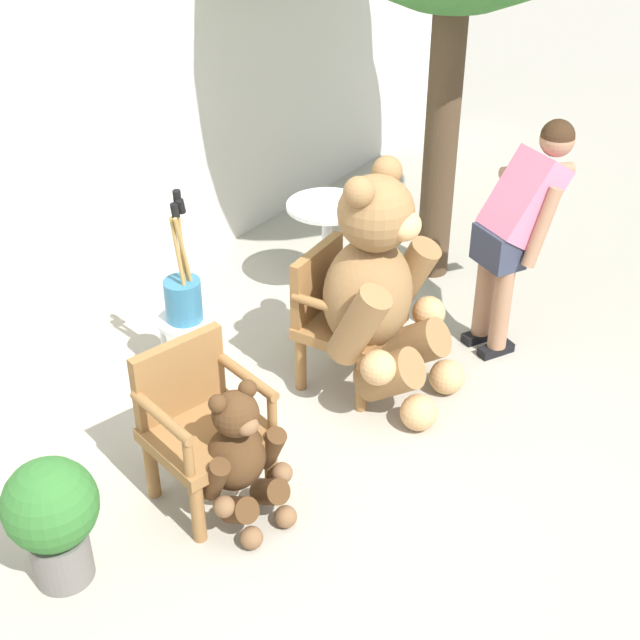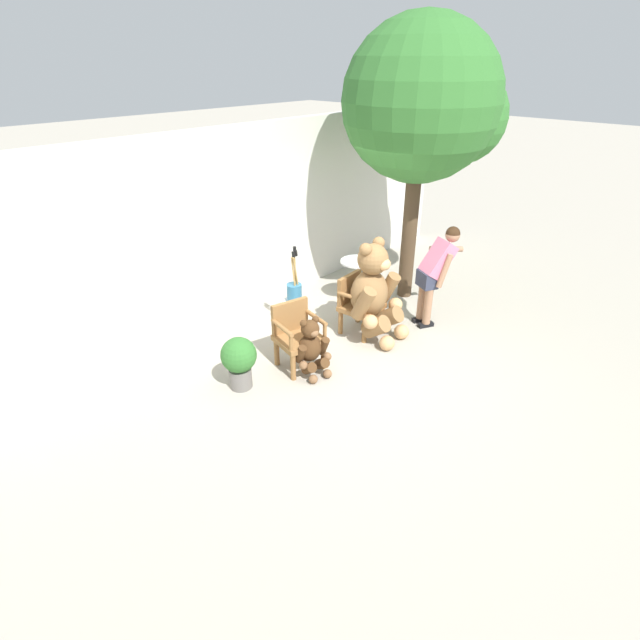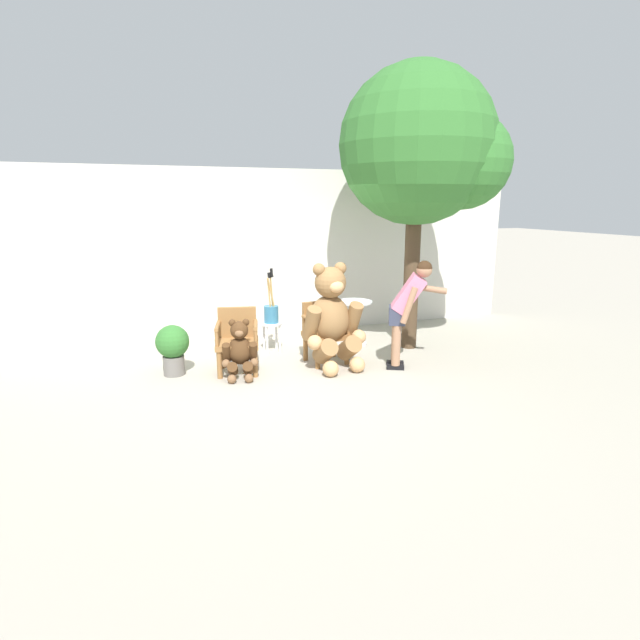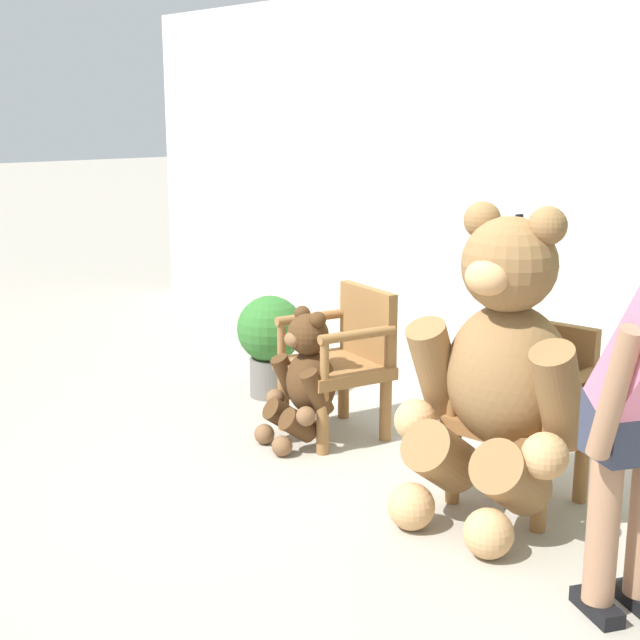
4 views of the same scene
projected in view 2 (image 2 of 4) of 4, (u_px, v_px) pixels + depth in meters
name	position (u px, v px, depth m)	size (l,w,h in m)	color
ground_plane	(360.00, 361.00, 6.73)	(60.00, 60.00, 0.00)	#A8A091
back_wall	(240.00, 224.00, 7.51)	(10.00, 0.16, 2.80)	beige
wooden_chair_left	(297.00, 334.00, 6.45)	(0.66, 0.63, 0.86)	olive
wooden_chair_right	(358.00, 303.00, 7.26)	(0.60, 0.57, 0.86)	olive
teddy_bear_large	(374.00, 292.00, 6.99)	(0.88, 0.86, 1.46)	olive
teddy_bear_small	(311.00, 347.00, 6.30)	(0.49, 0.49, 0.79)	#4C3019
person_visitor	(436.00, 268.00, 7.27)	(0.88, 0.51, 1.50)	black
white_stool	(295.00, 307.00, 7.37)	(0.34, 0.34, 0.46)	silver
brush_bucket	(294.00, 290.00, 7.23)	(0.22, 0.22, 0.84)	teal
round_side_table	(357.00, 276.00, 8.15)	(0.56, 0.56, 0.72)	silver
patio_tree	(428.00, 105.00, 7.19)	(2.41, 2.30, 4.21)	#473523
potted_plant	(239.00, 359.00, 6.03)	(0.44, 0.44, 0.68)	slate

